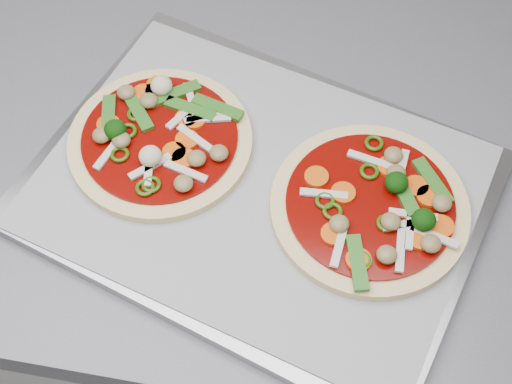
# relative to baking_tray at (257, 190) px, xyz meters

# --- Properties ---
(baking_tray) EXTENTS (0.53, 0.46, 0.01)m
(baking_tray) POSITION_rel_baking_tray_xyz_m (0.00, 0.00, 0.00)
(baking_tray) COLOR gray
(baking_tray) RESTS_ON countertop
(parchment) EXTENTS (0.50, 0.42, 0.00)m
(parchment) POSITION_rel_baking_tray_xyz_m (0.00, 0.00, 0.01)
(parchment) COLOR #9B9BA1
(parchment) RESTS_ON baking_tray
(pizza_left) EXTENTS (0.26, 0.26, 0.03)m
(pizza_left) POSITION_rel_baking_tray_xyz_m (-0.11, 0.03, 0.02)
(pizza_left) COLOR #E5C58A
(pizza_left) RESTS_ON parchment
(pizza_right) EXTENTS (0.27, 0.27, 0.03)m
(pizza_right) POSITION_rel_baking_tray_xyz_m (0.12, -0.01, 0.02)
(pizza_right) COLOR #E5C58A
(pizza_right) RESTS_ON parchment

